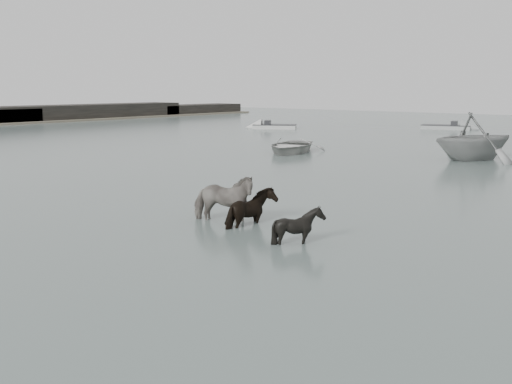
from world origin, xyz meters
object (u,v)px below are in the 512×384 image
(pony_black, at_px, (299,220))
(rowboat_lead, at_px, (291,144))
(pony_pinto, at_px, (223,194))
(pony_dark, at_px, (252,201))

(pony_black, height_order, rowboat_lead, pony_black)
(pony_pinto, relative_size, pony_dark, 1.38)
(pony_black, bearing_deg, pony_pinto, 75.14)
(pony_pinto, bearing_deg, rowboat_lead, 6.58)
(pony_dark, relative_size, rowboat_lead, 0.29)
(pony_dark, height_order, rowboat_lead, pony_dark)
(pony_pinto, distance_m, pony_dark, 0.90)
(rowboat_lead, bearing_deg, pony_pinto, -78.80)
(pony_dark, bearing_deg, rowboat_lead, 10.64)
(rowboat_lead, bearing_deg, pony_black, -72.09)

